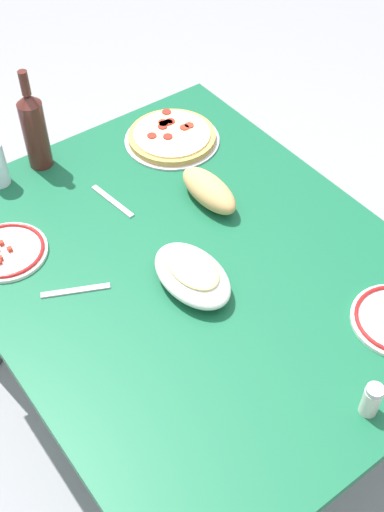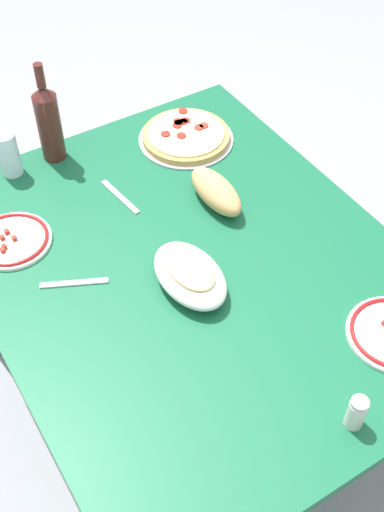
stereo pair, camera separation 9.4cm
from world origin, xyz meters
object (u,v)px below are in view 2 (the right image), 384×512
(water_glass, at_px, (8,154))
(side_plate_near, at_px, (12,240))
(dining_table, at_px, (192,292))
(spice_shaker, at_px, (356,413))
(bread_loaf, at_px, (216,192))
(pepperoni_pizza, at_px, (186,136))
(wine_bottle, at_px, (49,121))
(baked_pasta_dish, at_px, (190,274))

(water_glass, xyz_separation_m, side_plate_near, (0.27, -0.11, -0.06))
(dining_table, distance_m, spice_shaker, 0.58)
(water_glass, height_order, bread_loaf, water_glass)
(bread_loaf, xyz_separation_m, spice_shaker, (0.72, -0.13, 0.00))
(side_plate_near, relative_size, spice_shaker, 2.41)
(pepperoni_pizza, height_order, water_glass, water_glass)
(water_glass, height_order, side_plate_near, water_glass)
(dining_table, relative_size, pepperoni_pizza, 4.44)
(dining_table, xyz_separation_m, side_plate_near, (-0.32, -0.36, 0.12))
(dining_table, height_order, wine_bottle, wine_bottle)
(spice_shaker, bearing_deg, dining_table, -174.84)
(dining_table, distance_m, water_glass, 0.66)
(side_plate_near, xyz_separation_m, spice_shaker, (0.87, 0.41, 0.03))
(pepperoni_pizza, bearing_deg, spice_shaker, -11.52)
(baked_pasta_dish, bearing_deg, side_plate_near, -139.04)
(wine_bottle, distance_m, water_glass, 0.15)
(baked_pasta_dish, height_order, side_plate_near, baked_pasta_dish)
(side_plate_near, relative_size, bread_loaf, 0.99)
(dining_table, bearing_deg, baked_pasta_dish, -36.24)
(baked_pasta_dish, bearing_deg, wine_bottle, -172.98)
(pepperoni_pizza, relative_size, side_plate_near, 1.40)
(baked_pasta_dish, distance_m, water_glass, 0.68)
(dining_table, bearing_deg, spice_shaker, 5.16)
(wine_bottle, relative_size, bread_loaf, 1.46)
(bread_loaf, bearing_deg, wine_bottle, -145.00)
(dining_table, distance_m, pepperoni_pizza, 0.53)
(dining_table, xyz_separation_m, pepperoni_pizza, (-0.45, 0.26, 0.13))
(bread_loaf, bearing_deg, spice_shaker, -10.05)
(dining_table, relative_size, side_plate_near, 6.20)
(bread_loaf, distance_m, spice_shaker, 0.73)
(wine_bottle, relative_size, water_glass, 2.30)
(water_glass, relative_size, side_plate_near, 0.64)
(pepperoni_pizza, xyz_separation_m, bread_loaf, (0.29, -0.08, 0.03))
(wine_bottle, height_order, spice_shaker, wine_bottle)
(dining_table, xyz_separation_m, bread_loaf, (-0.16, 0.18, 0.15))
(dining_table, bearing_deg, wine_bottle, -168.48)
(wine_bottle, distance_m, spice_shaker, 1.16)
(pepperoni_pizza, height_order, side_plate_near, pepperoni_pizza)
(pepperoni_pizza, bearing_deg, dining_table, -29.70)
(pepperoni_pizza, height_order, baked_pasta_dish, baked_pasta_dish)
(wine_bottle, relative_size, side_plate_near, 1.48)
(spice_shaker, bearing_deg, baked_pasta_dish, -169.74)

